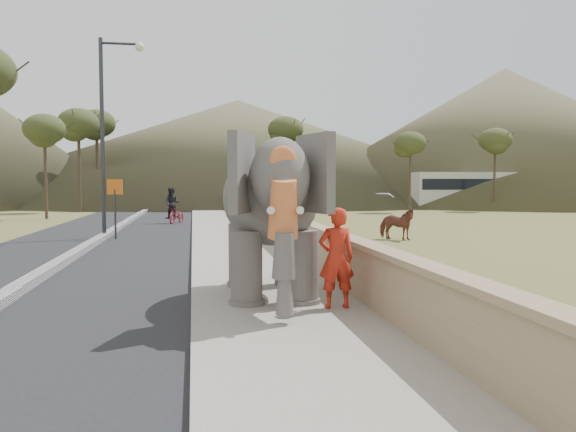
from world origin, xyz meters
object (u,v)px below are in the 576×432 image
at_px(lamppost, 110,117).
at_px(elephant_and_man, 271,219).
at_px(cow, 396,224).
at_px(motorcyclist, 174,209).

bearing_deg(lamppost, elephant_and_man, -69.98).
distance_m(cow, motorcyclist, 13.60).
relative_size(cow, elephant_and_man, 0.37).
bearing_deg(elephant_and_man, motorcyclist, 96.84).
bearing_deg(lamppost, motorcyclist, 74.01).
relative_size(cow, motorcyclist, 0.74).
height_order(elephant_and_man, motorcyclist, elephant_and_man).
distance_m(elephant_and_man, motorcyclist, 20.86).
height_order(lamppost, elephant_and_man, lamppost).
xyz_separation_m(cow, motorcyclist, (-8.92, 10.27, 0.17)).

